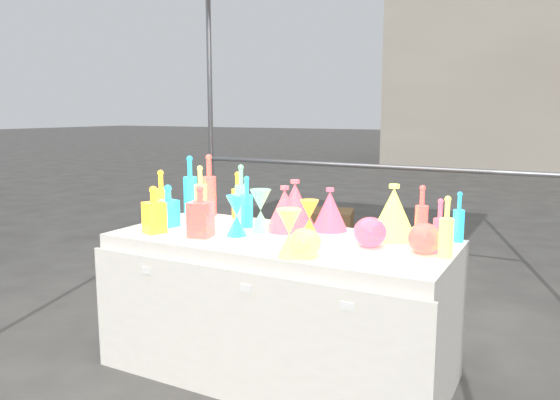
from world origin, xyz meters
The scene contains 29 objects.
ground centered at (0.00, 0.00, 0.00)m, with size 80.00×80.00×0.00m, color #605D58.
display_table centered at (0.00, -0.01, 0.37)m, with size 1.84×0.83×0.75m.
cardboard_box_closed centered at (-0.83, 2.48, 0.21)m, with size 0.59×0.43×0.43m, color olive.
cardboard_box_flat centered at (0.01, 2.68, 0.03)m, with size 0.61×0.43×0.05m, color olive.
bottle_0 centered at (-0.49, 0.35, 0.90)m, with size 0.07×0.07×0.29m, color red, non-canonical shape.
bottle_1 centered at (-0.85, 0.34, 0.94)m, with size 0.09×0.09×0.38m, color #187F17, non-canonical shape.
bottle_2 centered at (-0.69, 0.33, 0.95)m, with size 0.09×0.09×0.39m, color orange, non-canonical shape.
bottle_4 centered at (-0.72, 0.27, 0.91)m, with size 0.08×0.08×0.33m, color #14657E, non-canonical shape.
bottle_5 centered at (-0.41, 0.26, 0.92)m, with size 0.08×0.08×0.35m, color #A6217B, non-canonical shape.
bottle_6 centered at (-0.84, 0.04, 0.91)m, with size 0.08×0.08×0.31m, color red, non-canonical shape.
bottle_7 centered at (-0.29, 0.13, 0.90)m, with size 0.07×0.07×0.30m, color #187F17, non-canonical shape.
decanter_0 centered at (-0.66, -0.23, 0.88)m, with size 0.10×0.10×0.26m, color red, non-canonical shape.
decanter_1 centered at (-0.38, -0.19, 0.89)m, with size 0.11×0.11×0.28m, color orange, non-canonical shape.
decanter_2 centered at (-0.70, -0.06, 0.87)m, with size 0.09×0.09×0.24m, color #187F17, non-canonical shape.
hourglass_2 centered at (0.23, -0.34, 0.86)m, with size 0.11×0.11×0.22m, color #14657E, non-canonical shape.
hourglass_3 centered at (-0.16, 0.07, 0.87)m, with size 0.12×0.12×0.24m, color #A6217B, non-canonical shape.
hourglass_4 centered at (0.13, 0.08, 0.85)m, with size 0.10×0.10×0.20m, color red, non-canonical shape.
hourglass_5 centered at (-0.22, -0.08, 0.86)m, with size 0.11×0.11×0.22m, color #187F17, non-canonical shape.
globe_1 centered at (0.29, -0.30, 0.81)m, with size 0.15×0.15×0.12m, color #14657E, non-canonical shape.
globe_2 centered at (0.76, 0.02, 0.81)m, with size 0.16×0.16×0.13m, color orange, non-canonical shape.
globe_3 centered at (0.49, 0.02, 0.82)m, with size 0.17×0.17×0.13m, color #1F27B7, non-canonical shape.
lampshade_0 centered at (-0.05, 0.15, 0.88)m, with size 0.21×0.21×0.25m, color gold, non-canonical shape.
lampshade_1 centered at (-0.05, 0.28, 0.89)m, with size 0.23×0.23×0.27m, color gold, non-canonical shape.
lampshade_2 centered at (0.17, 0.28, 0.87)m, with size 0.20×0.20×0.24m, color #1F27B7, non-canonical shape.
lampshade_3 centered at (0.54, 0.25, 0.89)m, with size 0.25×0.25×0.29m, color #14657E, non-canonical shape.
bottle_8 centered at (0.85, 0.34, 0.88)m, with size 0.06×0.06×0.26m, color #187F17, non-canonical shape.
bottle_9 centered at (0.68, 0.26, 0.90)m, with size 0.07×0.07×0.29m, color orange, non-canonical shape.
bottle_10 centered at (0.81, 0.06, 0.88)m, with size 0.06×0.06×0.26m, color #1F27B7, non-canonical shape.
bottle_11 centered at (0.86, 0.00, 0.89)m, with size 0.06×0.06×0.28m, color #14657E, non-canonical shape.
Camera 1 is at (1.33, -2.49, 1.41)m, focal length 35.00 mm.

